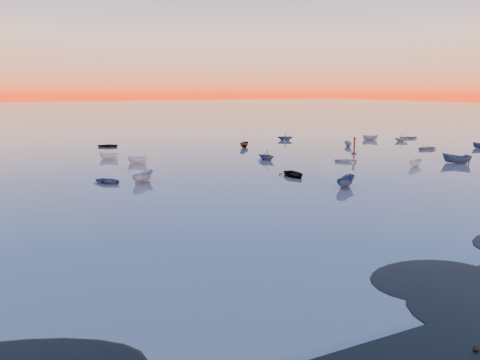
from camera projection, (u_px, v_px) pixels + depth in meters
ground at (105, 135)px, 115.21m from camera, size 600.00×600.00×0.00m
mud_lobes at (441, 296)px, 26.33m from camera, size 140.00×6.00×0.07m
moored_fleet at (161, 162)px, 73.85m from camera, size 124.00×58.00×1.20m
boat_near_left at (109, 183)px, 57.51m from camera, size 3.96×3.27×0.93m
boat_near_center at (143, 182)px, 58.10m from camera, size 3.75×3.97×1.33m
boat_near_right at (266, 160)px, 75.86m from camera, size 3.80×2.56×1.22m
channel_marker at (354, 147)px, 82.54m from camera, size 0.90×0.90×3.21m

